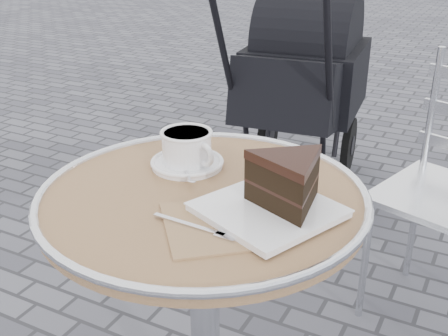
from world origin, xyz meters
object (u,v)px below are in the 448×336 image
at_px(cafe_table, 204,258).
at_px(baby_stroller, 300,90).
at_px(cake_plate_set, 282,188).
at_px(cappuccino_set, 187,151).

height_order(cafe_table, baby_stroller, baby_stroller).
bearing_deg(cake_plate_set, cappuccino_set, -179.36).
relative_size(cappuccino_set, baby_stroller, 0.17).
relative_size(cappuccino_set, cake_plate_set, 0.49).
distance_m(cafe_table, cake_plate_set, 0.29).
bearing_deg(cappuccino_set, cafe_table, -27.15).
bearing_deg(cafe_table, cappuccino_set, 133.55).
bearing_deg(baby_stroller, cafe_table, -83.98).
distance_m(cafe_table, baby_stroller, 1.61).
bearing_deg(cake_plate_set, cafe_table, -160.05).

